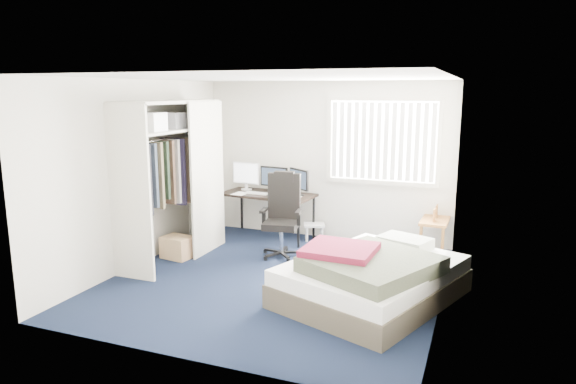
# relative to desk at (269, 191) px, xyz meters

# --- Properties ---
(ground) EXTENTS (4.20, 4.20, 0.00)m
(ground) POSITION_rel_desk_xyz_m (0.85, -1.75, -0.76)
(ground) COLOR black
(ground) RESTS_ON ground
(room_shell) EXTENTS (4.20, 4.20, 4.20)m
(room_shell) POSITION_rel_desk_xyz_m (0.85, -1.75, 0.75)
(room_shell) COLOR silver
(room_shell) RESTS_ON ground
(window_assembly) EXTENTS (1.72, 0.09, 1.32)m
(window_assembly) POSITION_rel_desk_xyz_m (1.75, 0.29, 0.84)
(window_assembly) COLOR white
(window_assembly) RESTS_ON ground
(closet) EXTENTS (0.64, 1.84, 2.22)m
(closet) POSITION_rel_desk_xyz_m (-0.83, -1.49, 0.59)
(closet) COLOR beige
(closet) RESTS_ON ground
(desk) EXTENTS (1.54, 0.83, 1.19)m
(desk) POSITION_rel_desk_xyz_m (0.00, 0.00, 0.00)
(desk) COLOR black
(desk) RESTS_ON ground
(office_chair) EXTENTS (0.65, 0.65, 1.21)m
(office_chair) POSITION_rel_desk_xyz_m (0.54, -0.78, -0.30)
(office_chair) COLOR black
(office_chair) RESTS_ON ground
(footstool) EXTENTS (0.40, 0.36, 0.27)m
(footstool) POSITION_rel_desk_xyz_m (0.74, 0.10, -0.56)
(footstool) COLOR white
(footstool) RESTS_ON ground
(nightstand) EXTENTS (0.40, 0.77, 0.70)m
(nightstand) POSITION_rel_desk_xyz_m (2.60, 0.09, -0.31)
(nightstand) COLOR brown
(nightstand) RESTS_ON ground
(bed) EXTENTS (2.13, 2.43, 0.67)m
(bed) POSITION_rel_desk_xyz_m (2.09, -1.96, -0.48)
(bed) COLOR #453D32
(bed) RESTS_ON ground
(pine_box) EXTENTS (0.46, 0.37, 0.31)m
(pine_box) POSITION_rel_desk_xyz_m (-0.80, -1.45, -0.61)
(pine_box) COLOR #A17250
(pine_box) RESTS_ON ground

